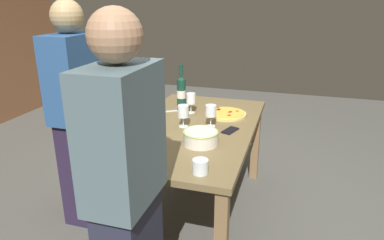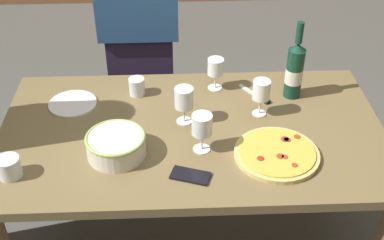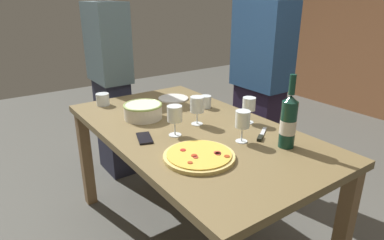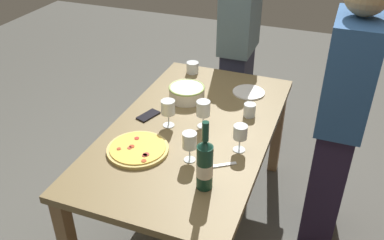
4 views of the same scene
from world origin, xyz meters
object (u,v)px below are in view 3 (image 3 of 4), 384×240
wine_bottle (288,121)px  wine_glass_near_pizza (175,114)px  cell_phone (144,138)px  wine_glass_by_bottle (249,105)px  side_plate (173,98)px  wine_glass_far_right (197,105)px  cup_ceramic (103,99)px  pizza (199,156)px  cup_amber (206,102)px  person_host (260,84)px  serving_bowl (143,110)px  pizza_knife (261,136)px  dining_table (192,143)px  person_guest_left (110,78)px  wine_glass_far_left (243,120)px

wine_bottle → wine_glass_near_pizza: 0.57m
wine_bottle → cell_phone: (-0.48, -0.53, -0.13)m
wine_glass_by_bottle → side_plate: size_ratio=0.72×
wine_glass_far_right → cup_ceramic: 0.72m
pizza → cell_phone: size_ratio=2.30×
pizza → wine_glass_by_bottle: bearing=111.7°
wine_bottle → cup_amber: bearing=176.7°
wine_bottle → wine_glass_by_bottle: wine_bottle is taller
cup_ceramic → person_host: size_ratio=0.05×
side_plate → wine_glass_far_right: bearing=-16.7°
serving_bowl → pizza_knife: bearing=31.8°
person_host → pizza: bearing=12.8°
cup_ceramic → wine_glass_near_pizza: bearing=9.6°
dining_table → side_plate: bearing=158.6°
wine_glass_by_bottle → side_plate: (-0.64, -0.11, -0.10)m
dining_table → side_plate: 0.57m
dining_table → cup_amber: size_ratio=19.86×
cell_phone → pizza_knife: bearing=166.3°
cup_ceramic → person_guest_left: 0.47m
dining_table → wine_glass_far_left: wine_glass_far_left is taller
serving_bowl → wine_glass_by_bottle: wine_glass_by_bottle is taller
dining_table → pizza_knife: bearing=36.4°
dining_table → person_host: size_ratio=0.97×
dining_table → wine_glass_far_left: 0.38m
side_plate → person_guest_left: (-0.57, -0.23, 0.07)m
cell_phone → person_guest_left: size_ratio=0.09×
wine_glass_by_bottle → wine_glass_far_left: size_ratio=0.92×
serving_bowl → wine_glass_by_bottle: 0.63m
wine_glass_far_right → side_plate: size_ratio=0.77×
wine_glass_near_pizza → cell_phone: size_ratio=1.14×
wine_glass_far_left → side_plate: bearing=172.7°
wine_glass_near_pizza → cell_phone: wine_glass_near_pizza is taller
serving_bowl → wine_glass_far_left: size_ratio=1.41×
dining_table → serving_bowl: serving_bowl is taller
serving_bowl → person_host: size_ratio=0.14×
wine_glass_by_bottle → person_guest_left: 1.27m
pizza → person_guest_left: 1.43m
cup_amber → cup_ceramic: (-0.44, -0.53, -0.00)m
wine_glass_by_bottle → person_guest_left: size_ratio=0.09×
serving_bowl → wine_glass_far_left: 0.65m
cell_phone → person_host: bearing=-149.2°
wine_glass_near_pizza → wine_glass_far_left: bearing=41.4°
dining_table → cup_amber: bearing=130.6°
dining_table → wine_glass_far_left: size_ratio=9.67×
dining_table → cup_ceramic: size_ratio=18.32×
serving_bowl → wine_glass_far_left: bearing=22.7°
pizza → wine_glass_near_pizza: bearing=169.6°
cell_phone → pizza_knife: (0.33, 0.52, 0.00)m
cup_amber → person_host: size_ratio=0.05×
serving_bowl → wine_glass_far_left: (0.59, 0.25, 0.07)m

